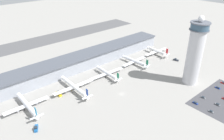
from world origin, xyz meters
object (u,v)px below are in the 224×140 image
airplane_gate_charlie (107,73)px  service_truck_baggage (176,60)px  car_white_wagon (218,104)px  service_truck_catering (36,128)px  car_black_suv (195,103)px  car_green_van (223,83)px  control_tower (195,53)px  airplane_gate_bravo (74,87)px  airplane_gate_echo (157,51)px  car_red_hatchback (203,97)px  service_truck_fuel (59,94)px  car_navy_sedan (218,88)px  car_maroon_suv (211,111)px  airplane_gate_alpha (27,105)px  airplane_gate_delta (135,61)px

airplane_gate_charlie → service_truck_baggage: (87.83, -24.04, -2.99)m
airplane_gate_charlie → car_white_wagon: 106.57m
car_white_wagon → service_truck_baggage: bearing=56.9°
service_truck_catering → car_black_suv: (116.26, -59.48, -0.36)m
car_green_van → control_tower: bearing=135.0°
airplane_gate_bravo → airplane_gate_echo: airplane_gate_echo is taller
airplane_gate_bravo → car_red_hatchback: (80.30, -85.03, -3.96)m
service_truck_catering → service_truck_fuel: 45.42m
airplane_gate_charlie → control_tower: bearing=-48.9°
car_green_van → car_red_hatchback: size_ratio=0.94×
car_navy_sedan → car_black_suv: size_ratio=1.02×
airplane_gate_charlie → car_maroon_suv: airplane_gate_charlie is taller
service_truck_baggage → car_green_van: 62.70m
car_white_wagon → car_maroon_suv: (-13.20, -1.00, -0.04)m
control_tower → service_truck_baggage: 59.68m
airplane_gate_alpha → service_truck_catering: size_ratio=5.34×
car_green_van → car_black_suv: 51.25m
airplane_gate_charlie → service_truck_catering: size_ratio=5.47×
service_truck_baggage → car_black_suv: bearing=-134.8°
car_black_suv → car_red_hatchback: (12.83, -0.12, -0.09)m
car_white_wagon → service_truck_catering: bearing=150.4°
service_truck_baggage → car_white_wagon: size_ratio=1.58×
airplane_gate_alpha → car_white_wagon: airplane_gate_alpha is taller
airplane_gate_bravo → airplane_gate_charlie: 40.85m
car_maroon_suv → control_tower: bearing=52.3°
service_truck_catering → service_truck_fuel: service_truck_fuel is taller
airplane_gate_bravo → car_white_wagon: size_ratio=10.32×
service_truck_catering → car_maroon_suv: size_ratio=1.84×
airplane_gate_echo → car_red_hatchback: size_ratio=8.90×
car_navy_sedan → car_green_van: bearing=3.5°
airplane_gate_delta → car_red_hatchback: 87.58m
airplane_gate_alpha → service_truck_fuel: (29.85, 2.38, -2.96)m
airplane_gate_bravo → airplane_gate_echo: (125.81, 3.48, 0.08)m
airplane_gate_charlie → car_maroon_suv: 103.46m
car_navy_sedan → service_truck_catering: bearing=158.6°
airplane_gate_charlie → service_truck_baggage: size_ratio=5.93×
service_truck_fuel → car_maroon_suv: 131.20m
airplane_gate_alpha → airplane_gate_charlie: bearing=-0.6°
service_truck_baggage → airplane_gate_bravo: bearing=169.7°
airplane_gate_charlie → car_red_hatchback: (39.46, -85.78, -3.44)m
car_black_suv → car_white_wagon: bearing=-47.7°
car_green_van → car_navy_sedan: bearing=-176.5°
airplane_gate_echo → service_truck_catering: 177.01m
service_truck_catering → service_truck_baggage: (177.45, 2.14, -0.00)m
control_tower → airplane_gate_alpha: size_ratio=1.65×
service_truck_fuel → car_green_van: size_ratio=2.07×
airplane_gate_alpha → car_navy_sedan: 173.59m
airplane_gate_delta → car_green_van: size_ratio=9.18×
car_white_wagon → car_maroon_suv: bearing=-175.7°
airplane_gate_charlie → service_truck_baggage: airplane_gate_charlie is taller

